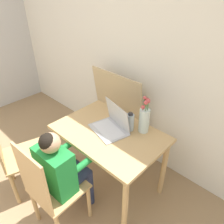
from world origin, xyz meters
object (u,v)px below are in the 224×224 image
at_px(laptop, 112,124).
at_px(flower_vase, 144,119).
at_px(chair_spare, 15,154).
at_px(water_bottle, 130,122).
at_px(chair_occupied, 51,189).
at_px(person_seated, 61,168).

bearing_deg(laptop, flower_vase, 52.07).
bearing_deg(chair_spare, water_bottle, -115.96).
bearing_deg(laptop, chair_occupied, -77.67).
distance_m(chair_occupied, water_bottle, 0.88).
distance_m(chair_spare, person_seated, 0.63).
xyz_separation_m(laptop, flower_vase, (0.23, 0.18, 0.08)).
bearing_deg(person_seated, chair_spare, 10.32).
bearing_deg(water_bottle, chair_occupied, -100.50).
relative_size(laptop, flower_vase, 1.13).
distance_m(laptop, flower_vase, 0.30).
relative_size(chair_spare, flower_vase, 2.68).
distance_m(chair_occupied, flower_vase, 0.99).
relative_size(chair_occupied, person_seated, 0.95).
relative_size(chair_spare, water_bottle, 5.22).
bearing_deg(person_seated, laptop, -95.62).
relative_size(person_seated, laptop, 2.51).
bearing_deg(chair_spare, chair_occupied, -162.58).
relative_size(person_seated, flower_vase, 2.83).
bearing_deg(chair_spare, laptop, -114.68).
distance_m(flower_vase, water_bottle, 0.14).
bearing_deg(laptop, chair_spare, -117.02).
bearing_deg(person_seated, chair_occupied, 90.00).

